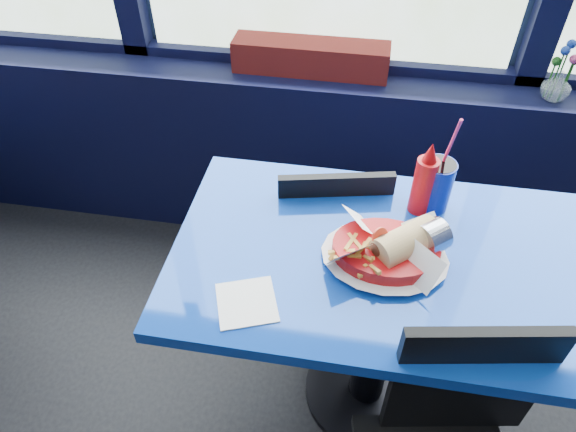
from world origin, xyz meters
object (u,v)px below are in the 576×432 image
object	(u,v)px
ketchup_bottle	(424,182)
soda_cup	(435,184)
flower_vase	(558,83)
food_basket	(388,249)
chair_near_back	(340,235)
planter_box	(311,56)
near_table	(385,297)

from	to	relation	value
ketchup_bottle	soda_cup	distance (m)	0.05
flower_vase	food_basket	distance (m)	1.02
flower_vase	soda_cup	bearing A→B (deg)	-126.43
food_basket	ketchup_bottle	bearing A→B (deg)	52.52
chair_near_back	planter_box	bearing A→B (deg)	-83.63
near_table	chair_near_back	bearing A→B (deg)	115.34
chair_near_back	flower_vase	size ratio (longest dim) A/B	3.76
planter_box	food_basket	world-z (taller)	planter_box
near_table	soda_cup	size ratio (longest dim) A/B	3.67
planter_box	food_basket	xyz separation A→B (m)	(0.33, -0.92, -0.07)
planter_box	soda_cup	world-z (taller)	soda_cup
food_basket	soda_cup	bearing A→B (deg)	47.12
chair_near_back	soda_cup	distance (m)	0.46
ketchup_bottle	food_basket	bearing A→B (deg)	-111.64
near_table	soda_cup	bearing A→B (deg)	64.96
ketchup_bottle	soda_cup	bearing A→B (deg)	33.01
near_table	food_basket	world-z (taller)	food_basket
planter_box	ketchup_bottle	world-z (taller)	ketchup_bottle
chair_near_back	flower_vase	world-z (taller)	flower_vase
flower_vase	ketchup_bottle	bearing A→B (deg)	-127.55
planter_box	ketchup_bottle	size ratio (longest dim) A/B	2.55
chair_near_back	soda_cup	bearing A→B (deg)	145.60
flower_vase	food_basket	size ratio (longest dim) A/B	0.63
ketchup_bottle	soda_cup	world-z (taller)	soda_cup
ketchup_bottle	soda_cup	size ratio (longest dim) A/B	0.72
ketchup_bottle	near_table	bearing A→B (deg)	-108.71
chair_near_back	planter_box	xyz separation A→B (m)	(-0.19, 0.57, 0.39)
food_basket	ketchup_bottle	xyz separation A→B (m)	(0.09, 0.22, 0.06)
near_table	ketchup_bottle	size ratio (longest dim) A/B	5.07
planter_box	chair_near_back	bearing A→B (deg)	-70.68
ketchup_bottle	soda_cup	xyz separation A→B (m)	(0.04, 0.02, -0.02)
chair_near_back	food_basket	distance (m)	0.49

